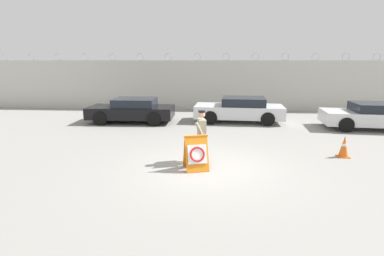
{
  "coord_description": "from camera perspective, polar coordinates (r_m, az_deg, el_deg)",
  "views": [
    {
      "loc": [
        0.14,
        -8.59,
        3.18
      ],
      "look_at": [
        -0.58,
        1.51,
        0.89
      ],
      "focal_mm": 28.0,
      "sensor_mm": 36.0,
      "label": 1
    }
  ],
  "objects": [
    {
      "name": "barricade_sign",
      "position": [
        8.88,
        0.81,
        -4.72
      ],
      "size": [
        0.83,
        0.84,
        1.04
      ],
      "rotation": [
        0.0,
        0.0,
        0.27
      ],
      "color": "orange",
      "rests_on": "ground_plane"
    },
    {
      "name": "perimeter_wall",
      "position": [
        19.81,
        3.69,
        8.13
      ],
      "size": [
        36.0,
        0.3,
        3.65
      ],
      "color": "beige",
      "rests_on": "ground_plane"
    },
    {
      "name": "parked_car_far_side",
      "position": [
        16.46,
        31.0,
        2.0
      ],
      "size": [
        4.43,
        2.27,
        1.24
      ],
      "rotation": [
        0.0,
        0.0,
        3.05
      ],
      "color": "black",
      "rests_on": "ground_plane"
    },
    {
      "name": "security_guard",
      "position": [
        9.45,
        1.82,
        -1.12
      ],
      "size": [
        0.36,
        0.64,
        1.67
      ],
      "rotation": [
        0.0,
        0.0,
        -1.34
      ],
      "color": "#232838",
      "rests_on": "ground_plane"
    },
    {
      "name": "traffic_cone_near",
      "position": [
        11.28,
        26.98,
        -3.14
      ],
      "size": [
        0.36,
        0.36,
        0.74
      ],
      "color": "orange",
      "rests_on": "ground_plane"
    },
    {
      "name": "parked_car_front_coupe",
      "position": [
        16.03,
        -11.33,
        3.37
      ],
      "size": [
        4.4,
        2.0,
        1.26
      ],
      "rotation": [
        0.0,
        0.0,
        3.15
      ],
      "color": "black",
      "rests_on": "ground_plane"
    },
    {
      "name": "ground_plane",
      "position": [
        9.16,
        2.97,
        -7.59
      ],
      "size": [
        90.0,
        90.0,
        0.0
      ],
      "primitive_type": "plane",
      "color": "gray"
    },
    {
      "name": "parked_car_rear_sedan",
      "position": [
        16.01,
        9.06,
        3.51
      ],
      "size": [
        4.7,
        2.21,
        1.3
      ],
      "rotation": [
        0.0,
        0.0,
        3.07
      ],
      "color": "black",
      "rests_on": "ground_plane"
    }
  ]
}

